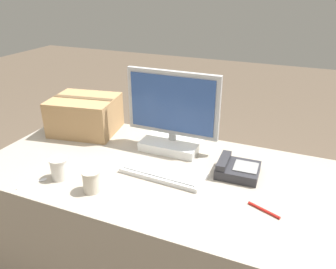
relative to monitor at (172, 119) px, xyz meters
name	(u,v)px	position (x,y,z in m)	size (l,w,h in m)	color
office_desk	(156,226)	(0.01, -0.26, -0.55)	(1.80, 0.90, 0.75)	#A89E8E
monitor	(172,119)	(0.00, 0.00, 0.00)	(0.53, 0.24, 0.45)	white
keyboard	(163,172)	(0.07, -0.29, -0.16)	(0.43, 0.18, 0.03)	silver
desk_phone	(237,169)	(0.40, -0.15, -0.14)	(0.21, 0.19, 0.08)	#2D2D33
paper_cup_left	(59,168)	(-0.38, -0.51, -0.12)	(0.09, 0.09, 0.11)	white
paper_cup_right	(91,181)	(-0.17, -0.54, -0.12)	(0.08, 0.08, 0.10)	beige
spoon	(38,181)	(-0.46, -0.58, -0.17)	(0.08, 0.14, 0.00)	silver
cardboard_box	(85,115)	(-0.59, 0.00, -0.06)	(0.44, 0.39, 0.22)	tan
pen_marker	(264,210)	(0.57, -0.39, -0.17)	(0.14, 0.07, 0.01)	red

